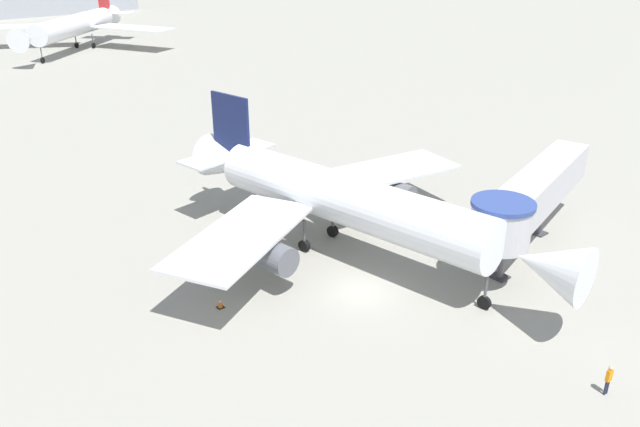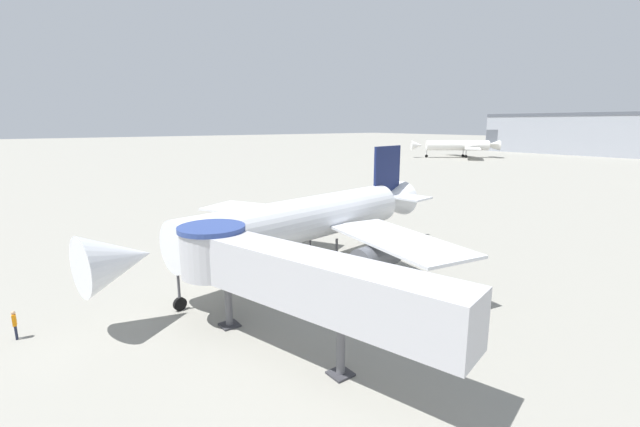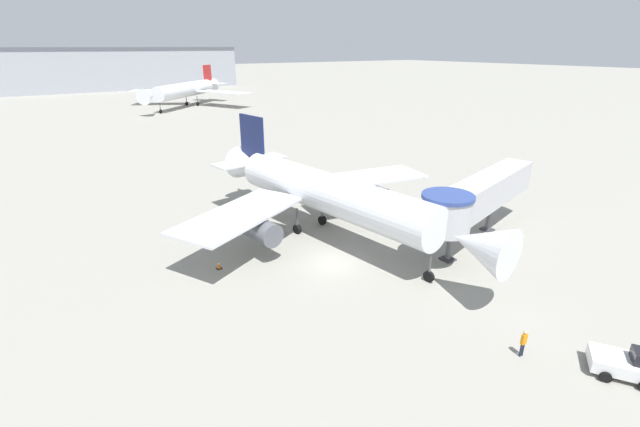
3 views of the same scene
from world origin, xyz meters
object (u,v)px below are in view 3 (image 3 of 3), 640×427
traffic_cone_port_wing (219,265)px  ground_crew_marshaller (524,342)px  main_airplane (325,193)px  traffic_cone_starboard_wing (432,218)px  jet_bridge (476,197)px  background_jet_red_tail (186,90)px  pushback_tug_white (625,364)px

traffic_cone_port_wing → ground_crew_marshaller: bearing=-61.2°
main_airplane → traffic_cone_starboard_wing: 12.40m
main_airplane → ground_crew_marshaller: bearing=-98.9°
traffic_cone_starboard_wing → ground_crew_marshaller: 20.80m
jet_bridge → background_jet_red_tail: size_ratio=0.56×
pushback_tug_white → traffic_cone_port_wing: size_ratio=5.14×
traffic_cone_port_wing → background_jet_red_tail: 104.35m
pushback_tug_white → ground_crew_marshaller: (-3.27, 3.99, 0.28)m
traffic_cone_starboard_wing → ground_crew_marshaller: ground_crew_marshaller is taller
main_airplane → ground_crew_marshaller: main_airplane is taller
main_airplane → ground_crew_marshaller: size_ratio=18.38×
ground_crew_marshaller → background_jet_red_tail: (17.85, 120.00, 3.91)m
main_airplane → traffic_cone_starboard_wing: size_ratio=50.95×
jet_bridge → traffic_cone_port_wing: 23.01m
traffic_cone_port_wing → background_jet_red_tail: background_jet_red_tail is taller
main_airplane → background_jet_red_tail: size_ratio=1.00×
main_airplane → background_jet_red_tail: bearing=70.8°
main_airplane → jet_bridge: size_ratio=1.78×
pushback_tug_white → traffic_cone_starboard_wing: 22.90m
ground_crew_marshaller → background_jet_red_tail: size_ratio=0.05×
traffic_cone_starboard_wing → main_airplane: bearing=164.6°
main_airplane → pushback_tug_white: (3.30, -24.55, -3.52)m
pushback_tug_white → ground_crew_marshaller: ground_crew_marshaller is taller
traffic_cone_starboard_wing → background_jet_red_tail: size_ratio=0.02×
ground_crew_marshaller → jet_bridge: bearing=54.4°
jet_bridge → ground_crew_marshaller: jet_bridge is taller
jet_bridge → pushback_tug_white: jet_bridge is taller
ground_crew_marshaller → background_jet_red_tail: 121.39m
main_airplane → traffic_cone_starboard_wing: bearing=-24.3°
traffic_cone_port_wing → traffic_cone_starboard_wing: traffic_cone_port_wing is taller
main_airplane → traffic_cone_port_wing: bearing=175.0°
ground_crew_marshaller → background_jet_red_tail: background_jet_red_tail is taller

